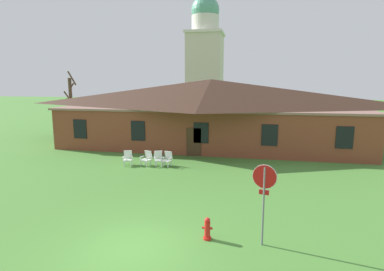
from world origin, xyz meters
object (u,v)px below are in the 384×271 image
at_px(lawn_chair_by_porch, 128,158).
at_px(lawn_chair_middle, 167,159).
at_px(fire_hydrant, 207,229).
at_px(lawn_chair_left_end, 159,158).
at_px(stop_sign, 264,189).
at_px(lawn_chair_near_door, 147,158).

distance_m(lawn_chair_by_porch, lawn_chair_middle, 2.62).
bearing_deg(fire_hydrant, lawn_chair_by_porch, 127.51).
height_order(lawn_chair_left_end, fire_hydrant, lawn_chair_left_end).
relative_size(lawn_chair_left_end, fire_hydrant, 1.21).
height_order(stop_sign, lawn_chair_by_porch, stop_sign).
xyz_separation_m(lawn_chair_left_end, fire_hydrant, (4.59, -8.93, -0.12)).
xyz_separation_m(stop_sign, lawn_chair_by_porch, (-8.44, 8.59, -1.46)).
xyz_separation_m(lawn_chair_near_door, fire_hydrant, (5.36, -8.81, -0.12)).
xyz_separation_m(lawn_chair_near_door, lawn_chair_left_end, (0.77, 0.12, 0.00)).
bearing_deg(lawn_chair_near_door, stop_sign, -50.69).
relative_size(lawn_chair_near_door, lawn_chair_left_end, 1.00).
bearing_deg(lawn_chair_left_end, lawn_chair_middle, -4.04).
distance_m(lawn_chair_near_door, fire_hydrant, 10.31).
bearing_deg(lawn_chair_near_door, fire_hydrant, -58.66).
bearing_deg(lawn_chair_middle, stop_sign, -56.69).
bearing_deg(fire_hydrant, lawn_chair_near_door, 121.34).
xyz_separation_m(lawn_chair_by_porch, lawn_chair_middle, (2.60, 0.30, 0.00)).
bearing_deg(stop_sign, lawn_chair_left_end, 125.78).
bearing_deg(stop_sign, fire_hydrant, -179.88).
xyz_separation_m(stop_sign, lawn_chair_middle, (-5.84, 8.89, -1.46)).
distance_m(lawn_chair_near_door, lawn_chair_left_end, 0.78).
relative_size(lawn_chair_middle, fire_hydrant, 1.21).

